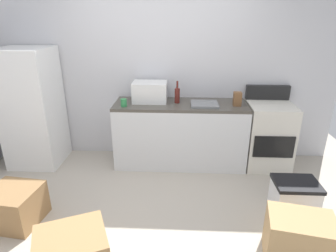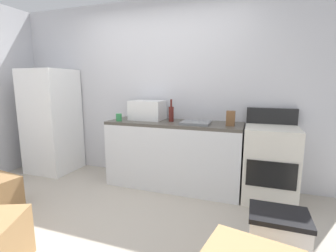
{
  "view_description": "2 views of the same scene",
  "coord_description": "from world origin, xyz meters",
  "px_view_note": "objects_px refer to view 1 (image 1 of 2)",
  "views": [
    {
      "loc": [
        0.31,
        -2.51,
        2.03
      ],
      "look_at": [
        0.15,
        0.75,
        0.74
      ],
      "focal_mm": 30.51,
      "sensor_mm": 36.0,
      "label": 1
    },
    {
      "loc": [
        1.3,
        -1.87,
        1.4
      ],
      "look_at": [
        0.39,
        0.69,
        0.93
      ],
      "focal_mm": 25.99,
      "sensor_mm": 36.0,
      "label": 2
    }
  ],
  "objects_px": {
    "refrigerator": "(32,108)",
    "knife_block": "(237,99)",
    "coffee_mug": "(124,103)",
    "cardboard_box_medium": "(15,206)",
    "microwave": "(150,92)",
    "storage_bin": "(294,197)",
    "stove_oven": "(268,134)",
    "wine_bottle": "(177,95)",
    "cardboard_box_large": "(299,239)"
  },
  "relations": [
    {
      "from": "refrigerator",
      "to": "stove_oven",
      "type": "distance_m",
      "value": 3.29
    },
    {
      "from": "microwave",
      "to": "wine_bottle",
      "type": "xyz_separation_m",
      "value": [
        0.37,
        -0.05,
        -0.03
      ]
    },
    {
      "from": "knife_block",
      "to": "cardboard_box_medium",
      "type": "bearing_deg",
      "value": -151.78
    },
    {
      "from": "refrigerator",
      "to": "cardboard_box_medium",
      "type": "xyz_separation_m",
      "value": [
        0.37,
        -1.31,
        -0.62
      ]
    },
    {
      "from": "refrigerator",
      "to": "knife_block",
      "type": "xyz_separation_m",
      "value": [
        2.79,
        -0.01,
        0.18
      ]
    },
    {
      "from": "stove_oven",
      "to": "coffee_mug",
      "type": "bearing_deg",
      "value": -174.85
    },
    {
      "from": "coffee_mug",
      "to": "cardboard_box_medium",
      "type": "distance_m",
      "value": 1.7
    },
    {
      "from": "stove_oven",
      "to": "wine_bottle",
      "type": "height_order",
      "value": "wine_bottle"
    },
    {
      "from": "storage_bin",
      "to": "refrigerator",
      "type": "bearing_deg",
      "value": 162.79
    },
    {
      "from": "wine_bottle",
      "to": "cardboard_box_large",
      "type": "distance_m",
      "value": 2.21
    },
    {
      "from": "cardboard_box_large",
      "to": "storage_bin",
      "type": "relative_size",
      "value": 1.18
    },
    {
      "from": "refrigerator",
      "to": "cardboard_box_medium",
      "type": "relative_size",
      "value": 3.31
    },
    {
      "from": "knife_block",
      "to": "wine_bottle",
      "type": "bearing_deg",
      "value": 173.88
    },
    {
      "from": "microwave",
      "to": "coffee_mug",
      "type": "relative_size",
      "value": 4.6
    },
    {
      "from": "stove_oven",
      "to": "microwave",
      "type": "height_order",
      "value": "microwave"
    },
    {
      "from": "refrigerator",
      "to": "coffee_mug",
      "type": "distance_m",
      "value": 1.32
    },
    {
      "from": "coffee_mug",
      "to": "storage_bin",
      "type": "xyz_separation_m",
      "value": [
        1.98,
        -0.9,
        -0.76
      ]
    },
    {
      "from": "refrigerator",
      "to": "stove_oven",
      "type": "xyz_separation_m",
      "value": [
        3.27,
        0.06,
        -0.35
      ]
    },
    {
      "from": "microwave",
      "to": "storage_bin",
      "type": "bearing_deg",
      "value": -34.54
    },
    {
      "from": "storage_bin",
      "to": "knife_block",
      "type": "bearing_deg",
      "value": 116.34
    },
    {
      "from": "refrigerator",
      "to": "cardboard_box_large",
      "type": "xyz_separation_m",
      "value": [
        3.09,
        -1.68,
        -0.6
      ]
    },
    {
      "from": "stove_oven",
      "to": "cardboard_box_large",
      "type": "distance_m",
      "value": 1.76
    },
    {
      "from": "microwave",
      "to": "cardboard_box_large",
      "type": "xyz_separation_m",
      "value": [
        1.47,
        -1.8,
        -0.82
      ]
    },
    {
      "from": "wine_bottle",
      "to": "cardboard_box_medium",
      "type": "xyz_separation_m",
      "value": [
        -1.64,
        -1.39,
        -0.82
      ]
    },
    {
      "from": "stove_oven",
      "to": "coffee_mug",
      "type": "relative_size",
      "value": 11.0
    },
    {
      "from": "knife_block",
      "to": "coffee_mug",
      "type": "bearing_deg",
      "value": -175.73
    },
    {
      "from": "knife_block",
      "to": "cardboard_box_large",
      "type": "xyz_separation_m",
      "value": [
        0.3,
        -1.67,
        -0.77
      ]
    },
    {
      "from": "wine_bottle",
      "to": "knife_block",
      "type": "height_order",
      "value": "wine_bottle"
    },
    {
      "from": "refrigerator",
      "to": "coffee_mug",
      "type": "bearing_deg",
      "value": -5.31
    },
    {
      "from": "wine_bottle",
      "to": "knife_block",
      "type": "distance_m",
      "value": 0.8
    },
    {
      "from": "stove_oven",
      "to": "cardboard_box_medium",
      "type": "bearing_deg",
      "value": -154.76
    },
    {
      "from": "knife_block",
      "to": "cardboard_box_medium",
      "type": "relative_size",
      "value": 0.37
    },
    {
      "from": "cardboard_box_medium",
      "to": "stove_oven",
      "type": "bearing_deg",
      "value": 25.24
    },
    {
      "from": "wine_bottle",
      "to": "knife_block",
      "type": "relative_size",
      "value": 1.67
    },
    {
      "from": "wine_bottle",
      "to": "cardboard_box_medium",
      "type": "relative_size",
      "value": 0.61
    },
    {
      "from": "knife_block",
      "to": "storage_bin",
      "type": "height_order",
      "value": "knife_block"
    },
    {
      "from": "refrigerator",
      "to": "knife_block",
      "type": "relative_size",
      "value": 9.04
    },
    {
      "from": "refrigerator",
      "to": "cardboard_box_large",
      "type": "height_order",
      "value": "refrigerator"
    },
    {
      "from": "coffee_mug",
      "to": "wine_bottle",
      "type": "bearing_deg",
      "value": 15.77
    },
    {
      "from": "microwave",
      "to": "refrigerator",
      "type": "bearing_deg",
      "value": -175.59
    },
    {
      "from": "refrigerator",
      "to": "knife_block",
      "type": "height_order",
      "value": "refrigerator"
    },
    {
      "from": "microwave",
      "to": "knife_block",
      "type": "relative_size",
      "value": 2.56
    },
    {
      "from": "knife_block",
      "to": "stove_oven",
      "type": "bearing_deg",
      "value": 7.9
    },
    {
      "from": "refrigerator",
      "to": "microwave",
      "type": "distance_m",
      "value": 1.65
    },
    {
      "from": "cardboard_box_large",
      "to": "microwave",
      "type": "bearing_deg",
      "value": 129.09
    },
    {
      "from": "microwave",
      "to": "cardboard_box_large",
      "type": "relative_size",
      "value": 0.84
    },
    {
      "from": "microwave",
      "to": "wine_bottle",
      "type": "relative_size",
      "value": 1.53
    },
    {
      "from": "refrigerator",
      "to": "microwave",
      "type": "relative_size",
      "value": 3.54
    },
    {
      "from": "microwave",
      "to": "knife_block",
      "type": "distance_m",
      "value": 1.17
    },
    {
      "from": "storage_bin",
      "to": "microwave",
      "type": "bearing_deg",
      "value": 145.46
    }
  ]
}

